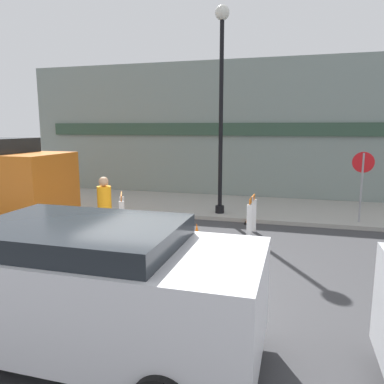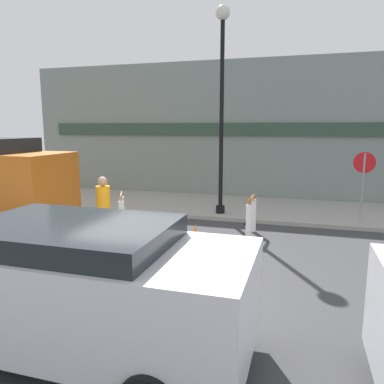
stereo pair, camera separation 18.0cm
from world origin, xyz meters
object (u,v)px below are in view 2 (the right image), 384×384
at_px(stop_sign, 363,176).
at_px(person_pedestrian, 34,175).
at_px(person_worker, 104,209).
at_px(parked_car_1, 74,281).
at_px(streetlamp_post, 222,86).

xyz_separation_m(stop_sign, person_pedestrian, (-12.09, 0.91, -0.54)).
bearing_deg(person_pedestrian, person_worker, 109.28).
relative_size(stop_sign, parked_car_1, 0.46).
height_order(streetlamp_post, person_worker, streetlamp_post).
height_order(person_worker, person_pedestrian, person_worker).
bearing_deg(stop_sign, person_worker, 41.81).
distance_m(streetlamp_post, person_worker, 5.41).
bearing_deg(stop_sign, person_pedestrian, 5.96).
bearing_deg(parked_car_1, person_pedestrian, 131.55).
height_order(streetlamp_post, parked_car_1, streetlamp_post).
bearing_deg(stop_sign, streetlamp_post, 9.58).
bearing_deg(person_pedestrian, parked_car_1, 99.71).
height_order(streetlamp_post, stop_sign, streetlamp_post).
bearing_deg(person_worker, streetlamp_post, 6.96).
bearing_deg(parked_car_1, stop_sign, 60.68).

